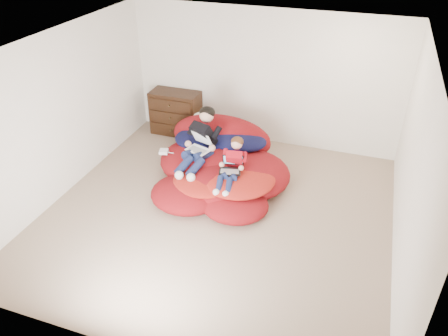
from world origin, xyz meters
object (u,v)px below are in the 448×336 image
beanbag_pile (220,166)px  younger_boy (232,162)px  laptop_white (200,145)px  older_boy (201,139)px  laptop_black (231,166)px  dresser (176,113)px

beanbag_pile → younger_boy: bearing=-47.8°
younger_boy → laptop_white: 0.71m
older_boy → younger_boy: (0.65, -0.34, -0.13)m
beanbag_pile → laptop_white: laptop_white is taller
beanbag_pile → laptop_white: bearing=-167.9°
laptop_white → laptop_black: size_ratio=1.20×
beanbag_pile → older_boy: 0.56m
younger_boy → laptop_black: 0.06m
older_boy → laptop_white: older_boy is taller
dresser → older_boy: older_boy is taller
dresser → younger_boy: younger_boy is taller
dresser → laptop_black: (1.73, -1.75, 0.12)m
beanbag_pile → younger_boy: (0.32, -0.35, 0.33)m
dresser → older_boy: 1.76m
dresser → beanbag_pile: bearing=-43.8°
beanbag_pile → older_boy: size_ratio=2.03×
dresser → laptop_white: bearing=-52.7°
younger_boy → laptop_black: size_ratio=2.34×
laptop_white → laptop_black: (0.65, -0.33, -0.09)m
laptop_white → younger_boy: bearing=-23.5°
dresser → younger_boy: bearing=-44.6°
laptop_white → laptop_black: 0.73m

